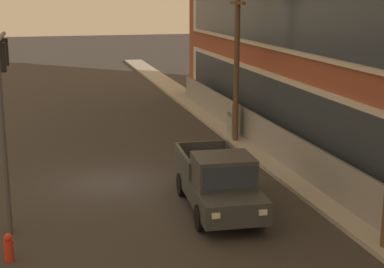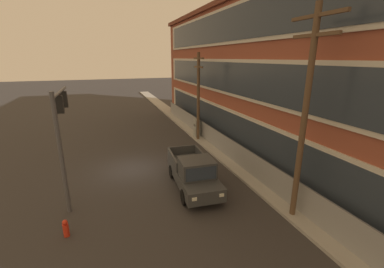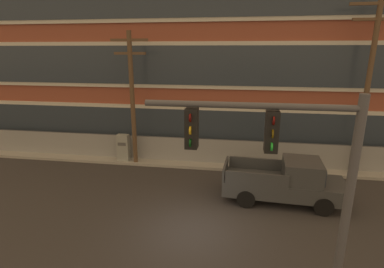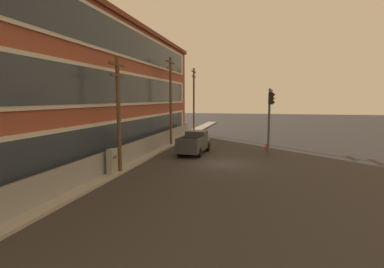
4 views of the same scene
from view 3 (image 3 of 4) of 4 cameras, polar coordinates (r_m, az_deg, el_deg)
name	(u,v)px [view 3 (image 3 of 4)]	position (r m, az deg, el deg)	size (l,w,h in m)	color
ground_plane	(191,232)	(12.02, -0.17, -18.17)	(160.00, 160.00, 0.00)	#333030
sidewalk_building_side	(210,163)	(18.19, 3.37, -5.62)	(80.00, 1.75, 0.16)	#9E9B93
brick_mill_building	(221,61)	(23.72, 5.51, 13.62)	(39.06, 12.44, 11.65)	brown
chain_link_fence	(215,152)	(17.90, 4.50, -3.43)	(33.72, 0.06, 1.63)	gray
traffic_signal_mast	(289,172)	(6.95, 18.02, -6.89)	(4.60, 0.43, 5.88)	#4C4C51
pickup_truck_dark_grey	(286,182)	(14.30, 17.50, -8.73)	(5.48, 2.30, 2.03)	#383A3D
utility_pole_near_corner	(132,95)	(17.51, -11.33, 7.39)	(2.11, 0.26, 7.71)	brown
utility_pole_midblock	(368,81)	(17.69, 30.57, 8.67)	(2.75, 0.26, 9.31)	brown
electrical_cabinet	(123,149)	(18.72, -12.94, -2.74)	(0.72, 0.43, 1.78)	#939993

